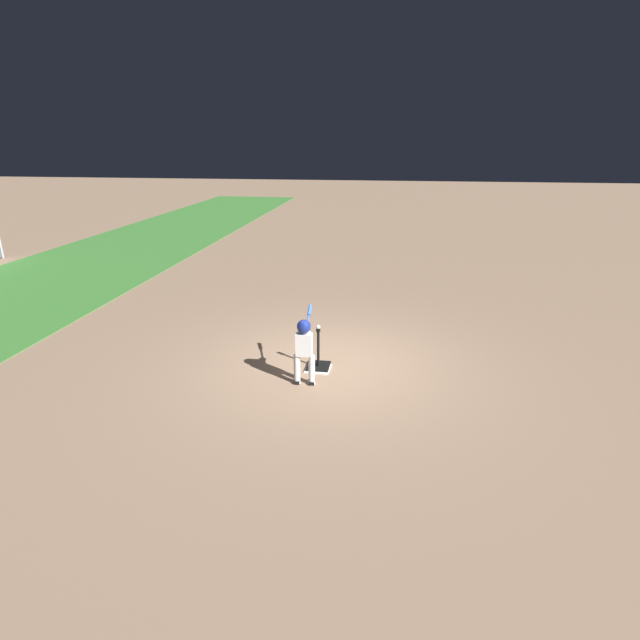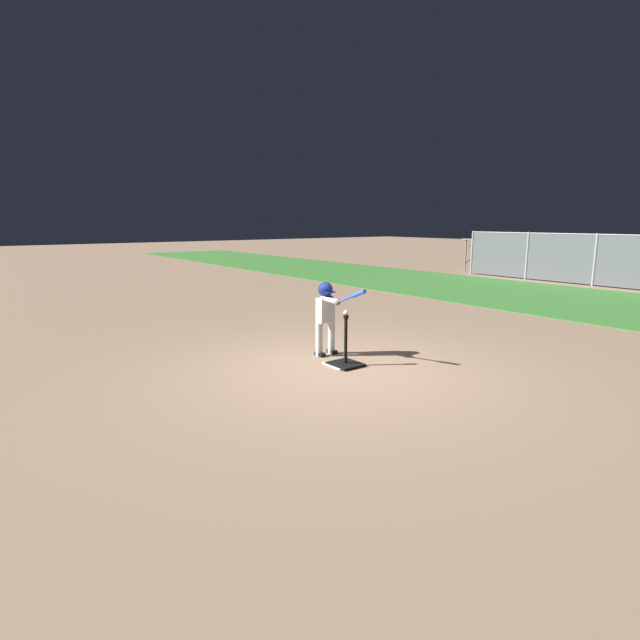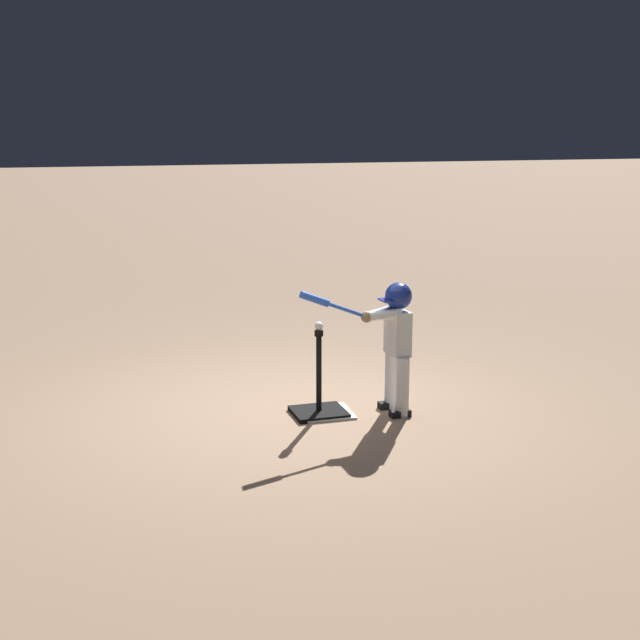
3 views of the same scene
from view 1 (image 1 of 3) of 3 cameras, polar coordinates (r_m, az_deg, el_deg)
The scene contains 5 objects.
ground_plane at distance 9.33m, azimuth 1.15°, elevation -5.03°, with size 90.00×90.00×0.00m, color #93755B.
home_plate at distance 9.13m, azimuth -0.25°, elevation -5.56°, with size 0.44×0.44×0.02m, color white.
batting_tee at distance 9.15m, azimuth -0.20°, elevation -4.87°, with size 0.46×0.41×0.76m.
batter_child at distance 8.34m, azimuth -1.80°, elevation -2.64°, with size 1.01×0.37×1.16m.
baseball at distance 8.88m, azimuth -0.20°, elevation -0.81°, with size 0.07×0.07×0.07m, color white.
Camera 1 is at (-8.40, -1.03, 3.93)m, focal length 28.00 mm.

